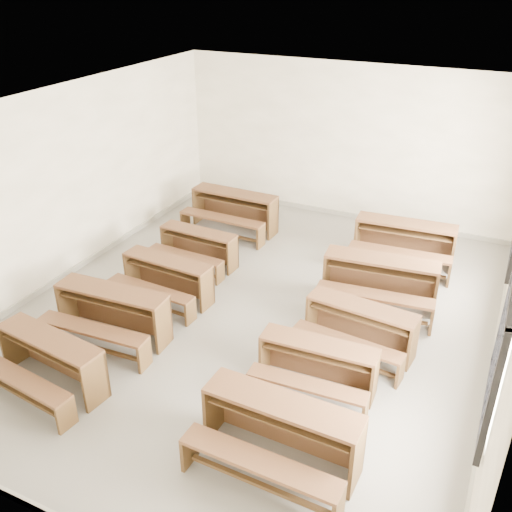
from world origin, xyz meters
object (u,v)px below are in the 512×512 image
at_px(desk_set_3, 198,245).
at_px(desk_set_8, 380,279).
at_px(desk_set_4, 233,208).
at_px(desk_set_9, 404,240).
at_px(desk_set_1, 111,311).
at_px(desk_set_7, 360,325).
at_px(desk_set_2, 166,276).
at_px(desk_set_5, 280,429).
at_px(desk_set_0, 49,359).
at_px(desk_set_6, 317,363).

bearing_deg(desk_set_3, desk_set_8, 3.70).
xyz_separation_m(desk_set_4, desk_set_9, (3.44, 0.02, -0.00)).
bearing_deg(desk_set_9, desk_set_4, 176.29).
height_order(desk_set_1, desk_set_7, desk_set_1).
xyz_separation_m(desk_set_8, desk_set_9, (0.04, 1.57, -0.00)).
distance_m(desk_set_1, desk_set_8, 4.14).
height_order(desk_set_3, desk_set_7, desk_set_7).
height_order(desk_set_2, desk_set_4, desk_set_4).
xyz_separation_m(desk_set_7, desk_set_8, (-0.05, 1.30, 0.06)).
distance_m(desk_set_5, desk_set_8, 3.65).
bearing_deg(desk_set_0, desk_set_3, 96.74).
bearing_deg(desk_set_8, desk_set_4, 149.69).
bearing_deg(desk_set_3, desk_set_4, 96.40).
height_order(desk_set_0, desk_set_9, desk_set_9).
xyz_separation_m(desk_set_4, desk_set_5, (3.25, -5.19, -0.00)).
bearing_deg(desk_set_3, desk_set_1, -86.74).
distance_m(desk_set_1, desk_set_2, 1.25).
relative_size(desk_set_0, desk_set_6, 1.09).
height_order(desk_set_2, desk_set_3, desk_set_2).
bearing_deg(desk_set_4, desk_set_5, -56.47).
xyz_separation_m(desk_set_2, desk_set_3, (-0.14, 1.23, -0.02)).
xyz_separation_m(desk_set_1, desk_set_2, (0.12, 1.25, -0.04)).
bearing_deg(desk_set_9, desk_set_5, -96.12).
bearing_deg(desk_set_2, desk_set_1, -92.14).
relative_size(desk_set_5, desk_set_8, 0.96).
bearing_deg(desk_set_2, desk_set_9, 45.09).
height_order(desk_set_2, desk_set_6, desk_set_2).
relative_size(desk_set_7, desk_set_8, 0.87).
bearing_deg(desk_set_1, desk_set_6, 0.49).
bearing_deg(desk_set_4, desk_set_7, -37.98).
relative_size(desk_set_0, desk_set_4, 0.94).
xyz_separation_m(desk_set_0, desk_set_3, (0.01, 3.68, -0.04)).
distance_m(desk_set_0, desk_set_9, 6.28).
height_order(desk_set_2, desk_set_9, desk_set_9).
distance_m(desk_set_1, desk_set_5, 3.31).
height_order(desk_set_7, desk_set_9, desk_set_9).
height_order(desk_set_2, desk_set_8, desk_set_8).
bearing_deg(desk_set_9, desk_set_0, -126.30).
bearing_deg(desk_set_7, desk_set_8, 98.23).
distance_m(desk_set_1, desk_set_4, 4.08).
xyz_separation_m(desk_set_1, desk_set_3, (-0.03, 2.47, -0.07)).
distance_m(desk_set_4, desk_set_7, 4.47).
relative_size(desk_set_0, desk_set_9, 0.92).
bearing_deg(desk_set_7, desk_set_2, -174.31).
bearing_deg(desk_set_2, desk_set_5, -34.85).
bearing_deg(desk_set_6, desk_set_9, 83.73).
relative_size(desk_set_0, desk_set_7, 1.03).
relative_size(desk_set_2, desk_set_3, 1.07).
distance_m(desk_set_4, desk_set_5, 6.12).
bearing_deg(desk_set_3, desk_set_7, -17.60).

